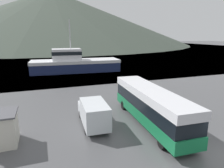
{
  "coord_description": "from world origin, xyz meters",
  "views": [
    {
      "loc": [
        -10.77,
        -8.76,
        7.97
      ],
      "look_at": [
        -2.72,
        13.9,
        2.0
      ],
      "focal_mm": 32.0,
      "sensor_mm": 36.0,
      "label": 1
    }
  ],
  "objects": [
    {
      "name": "water_surface",
      "position": [
        0.0,
        141.64,
        0.0
      ],
      "size": [
        240.0,
        240.0,
        0.0
      ],
      "primitive_type": "plane",
      "color": "#3D5160",
      "rests_on": "ground"
    },
    {
      "name": "dock_kiosk",
      "position": [
        -14.04,
        6.62,
        1.25
      ],
      "size": [
        2.5,
        2.55,
        2.48
      ],
      "color": "beige",
      "rests_on": "ground"
    },
    {
      "name": "delivery_van",
      "position": [
        -6.76,
        7.48,
        1.22
      ],
      "size": [
        2.36,
        5.72,
        2.29
      ],
      "rotation": [
        0.0,
        0.0,
        -0.06
      ],
      "color": "silver",
      "rests_on": "ground"
    },
    {
      "name": "ground_plane",
      "position": [
        0.0,
        0.0,
        0.0
      ],
      "size": [
        400.0,
        400.0,
        0.0
      ],
      "primitive_type": "plane",
      "color": "#4C4C4F"
    },
    {
      "name": "small_boat",
      "position": [
        -2.91,
        38.41,
        0.46
      ],
      "size": [
        2.93,
        6.04,
        0.91
      ],
      "rotation": [
        0.0,
        0.0,
        6.11
      ],
      "color": "maroon",
      "rests_on": "water_surface"
    },
    {
      "name": "fishing_boat",
      "position": [
        -3.99,
        35.15,
        1.92
      ],
      "size": [
        19.32,
        6.94,
        11.02
      ],
      "rotation": [
        0.0,
        0.0,
        4.65
      ],
      "color": "#19234C",
      "rests_on": "water_surface"
    },
    {
      "name": "tour_bus",
      "position": [
        -1.78,
        6.16,
        1.84
      ],
      "size": [
        3.11,
        11.83,
        3.27
      ],
      "rotation": [
        0.0,
        0.0,
        -0.05
      ],
      "color": "#146B3D",
      "rests_on": "ground"
    },
    {
      "name": "hill_backdrop",
      "position": [
        1.5,
        175.81,
        21.82
      ],
      "size": [
        222.83,
        222.83,
        43.64
      ],
      "primitive_type": "cone",
      "color": "#3D473D",
      "rests_on": "ground"
    },
    {
      "name": "mooring_bollard",
      "position": [
        0.93,
        20.34,
        0.52
      ],
      "size": [
        0.44,
        0.44,
        0.97
      ],
      "color": "#B29919",
      "rests_on": "ground"
    },
    {
      "name": "storage_bin",
      "position": [
        2.67,
        7.48,
        0.64
      ],
      "size": [
        1.34,
        1.44,
        1.25
      ],
      "color": "#287F3D",
      "rests_on": "ground"
    }
  ]
}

